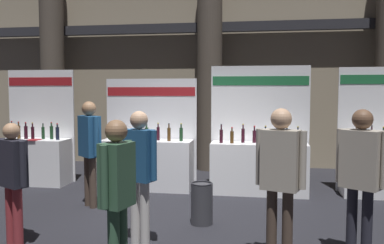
% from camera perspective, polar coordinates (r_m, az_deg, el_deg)
% --- Properties ---
extents(ground_plane, '(27.53, 27.53, 0.00)m').
position_cam_1_polar(ground_plane, '(6.84, -1.99, -12.76)').
color(ground_plane, black).
extents(hall_colonnade, '(13.76, 1.13, 6.56)m').
position_cam_1_polar(hall_colonnade, '(11.12, 2.76, 10.49)').
color(hall_colonnade, gray).
rests_on(hall_colonnade, ground_plane).
extents(exhibitor_booth_0, '(1.52, 0.69, 2.45)m').
position_cam_1_polar(exhibitor_booth_0, '(9.63, -20.50, -4.30)').
color(exhibitor_booth_0, white).
rests_on(exhibitor_booth_0, ground_plane).
extents(exhibitor_booth_1, '(1.93, 0.66, 2.25)m').
position_cam_1_polar(exhibitor_booth_1, '(8.61, -6.05, -5.13)').
color(exhibitor_booth_1, white).
rests_on(exhibitor_booth_1, ground_plane).
extents(exhibitor_booth_2, '(1.94, 0.66, 2.49)m').
position_cam_1_polar(exhibitor_booth_2, '(8.29, 9.10, -5.38)').
color(exhibitor_booth_2, white).
rests_on(exhibitor_booth_2, ground_plane).
extents(trash_bin, '(0.33, 0.33, 0.63)m').
position_cam_1_polar(trash_bin, '(6.41, 1.34, -11.00)').
color(trash_bin, '#38383D').
rests_on(trash_bin, ground_plane).
extents(visitor_0, '(0.51, 0.45, 1.80)m').
position_cam_1_polar(visitor_0, '(5.32, 22.01, -5.94)').
color(visitor_0, '#23232D').
rests_on(visitor_0, ground_plane).
extents(visitor_1, '(0.53, 0.38, 1.60)m').
position_cam_1_polar(visitor_1, '(5.92, -23.21, -6.44)').
color(visitor_1, maroon).
rests_on(visitor_1, ground_plane).
extents(visitor_2, '(0.56, 0.36, 1.81)m').
position_cam_1_polar(visitor_2, '(4.93, 11.93, -6.47)').
color(visitor_2, '#47382D').
rests_on(visitor_2, ground_plane).
extents(visitor_3, '(0.46, 0.44, 1.82)m').
position_cam_1_polar(visitor_3, '(7.38, -13.77, -2.84)').
color(visitor_3, '#47382D').
rests_on(visitor_3, ground_plane).
extents(visitor_6, '(0.32, 0.49, 1.72)m').
position_cam_1_polar(visitor_6, '(4.38, -10.17, -8.83)').
color(visitor_6, '#33563D').
rests_on(visitor_6, ground_plane).
extents(visitor_7, '(0.51, 0.33, 1.75)m').
position_cam_1_polar(visitor_7, '(5.47, -7.17, -5.98)').
color(visitor_7, silver).
rests_on(visitor_7, ground_plane).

